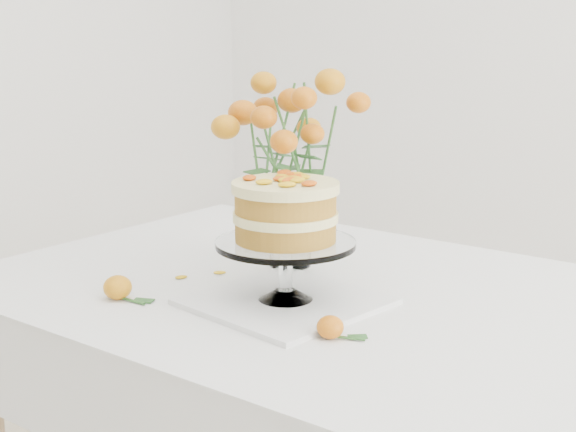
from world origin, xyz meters
name	(u,v)px	position (x,y,z in m)	size (l,w,h in m)	color
table	(340,332)	(0.00, 0.00, 0.67)	(1.43, 0.93, 0.76)	tan
napkin	(286,302)	(-0.04, -0.12, 0.76)	(0.30, 0.30, 0.01)	white
cake_stand	(286,218)	(-0.04, -0.12, 0.92)	(0.25, 0.25, 0.22)	white
rose_vase	(290,151)	(-0.16, 0.06, 1.00)	(0.30, 0.30, 0.42)	white
loose_rose_near	(118,288)	(-0.30, -0.28, 0.78)	(0.09, 0.05, 0.04)	orange
loose_rose_far	(330,327)	(0.12, -0.21, 0.77)	(0.08, 0.04, 0.04)	#BF5209
stray_petal_a	(258,292)	(-0.12, -0.10, 0.76)	(0.03, 0.02, 0.00)	gold
stray_petal_b	(287,308)	(-0.02, -0.14, 0.76)	(0.03, 0.02, 0.00)	gold
stray_petal_c	(292,319)	(0.02, -0.18, 0.76)	(0.03, 0.02, 0.00)	gold
stray_petal_d	(220,273)	(-0.26, -0.05, 0.76)	(0.03, 0.02, 0.00)	gold
stray_petal_e	(181,277)	(-0.30, -0.12, 0.76)	(0.03, 0.02, 0.00)	gold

